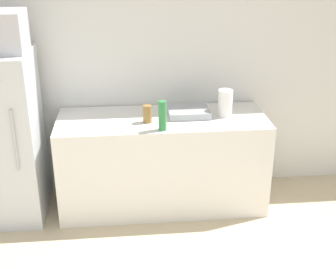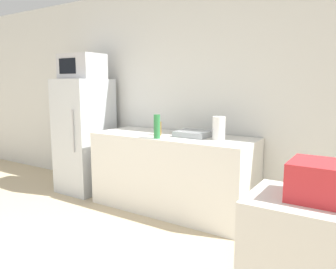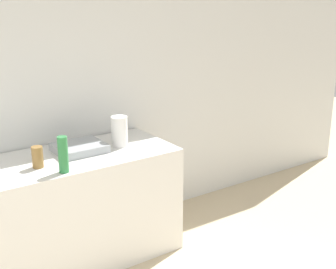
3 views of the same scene
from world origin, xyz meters
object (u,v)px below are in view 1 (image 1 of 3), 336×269
object	(u,v)px
bottle_short	(147,114)
refrigerator	(6,138)
paper_towel_roll	(225,103)
bottle_tall	(163,116)

from	to	relation	value
bottle_short	refrigerator	bearing A→B (deg)	177.62
refrigerator	paper_towel_roll	xyz separation A→B (m)	(1.92, 0.04, 0.24)
bottle_tall	bottle_short	size ratio (longest dim) A/B	1.66
bottle_short	paper_towel_roll	size ratio (longest dim) A/B	0.63
bottle_short	paper_towel_roll	world-z (taller)	paper_towel_roll
refrigerator	paper_towel_roll	world-z (taller)	refrigerator
bottle_tall	paper_towel_roll	world-z (taller)	bottle_tall
refrigerator	bottle_tall	xyz separation A→B (m)	(1.34, -0.24, 0.24)
bottle_tall	refrigerator	bearing A→B (deg)	169.95
refrigerator	bottle_short	distance (m)	1.24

